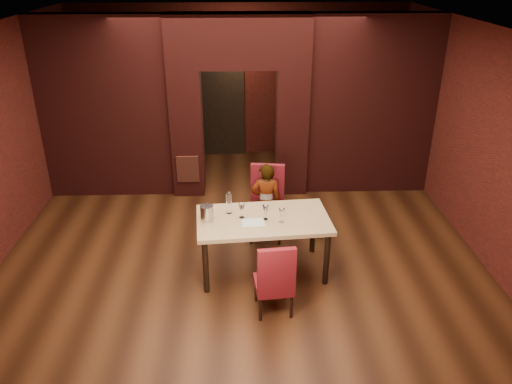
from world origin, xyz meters
TOP-DOWN VIEW (x-y plane):
  - floor at (0.00, 0.00)m, footprint 8.00×8.00m
  - ceiling at (0.00, 0.00)m, footprint 7.00×8.00m
  - wall_back at (0.00, 4.00)m, footprint 7.00×0.04m
  - wall_front at (0.00, -4.00)m, footprint 7.00×0.04m
  - wall_right at (3.50, 0.00)m, footprint 0.04×8.00m
  - pillar_left at (-0.95, 2.00)m, footprint 0.55×0.55m
  - pillar_right at (0.95, 2.00)m, footprint 0.55×0.55m
  - lintel at (0.00, 2.00)m, footprint 2.45×0.55m
  - wing_wall_left at (-2.36, 2.00)m, footprint 2.28×0.35m
  - wing_wall_right at (2.36, 2.00)m, footprint 2.28×0.35m
  - vent_panel at (-0.95, 1.71)m, footprint 0.40×0.03m
  - rear_door at (-0.40, 3.94)m, footprint 0.90×0.08m
  - rear_door_frame at (-0.40, 3.90)m, footprint 1.02×0.04m
  - dining_table at (0.30, -0.72)m, footprint 1.86×1.15m
  - chair_far at (0.39, 0.20)m, footprint 0.59×0.59m
  - chair_near at (0.39, -1.60)m, footprint 0.50×0.50m
  - person_seated at (0.38, 0.16)m, footprint 0.47×0.32m
  - wine_glass_a at (0.01, -0.70)m, footprint 0.09×0.09m
  - wine_glass_b at (0.33, -0.76)m, footprint 0.09×0.09m
  - wine_glass_c at (0.54, -0.84)m, footprint 0.08×0.08m
  - tasting_sheet at (0.16, -0.85)m, footprint 0.32×0.24m
  - wine_bucket at (-0.45, -0.76)m, footprint 0.18×0.18m
  - water_bottle at (-0.16, -0.56)m, footprint 0.07×0.07m
  - potted_plant at (1.19, 0.26)m, footprint 0.46×0.45m

SIDE VIEW (x-z plane):
  - floor at x=0.00m, z-range 0.00..0.00m
  - potted_plant at x=1.19m, z-range 0.00..0.38m
  - dining_table at x=0.30m, z-range 0.00..0.84m
  - chair_near at x=0.39m, z-range 0.00..1.00m
  - vent_panel at x=-0.95m, z-range 0.30..0.80m
  - chair_far at x=0.39m, z-range 0.00..1.15m
  - person_seated at x=0.38m, z-range 0.00..1.27m
  - tasting_sheet at x=0.16m, z-range 0.84..0.84m
  - wine_glass_c at x=0.54m, z-range 0.84..1.04m
  - wine_glass_a at x=0.01m, z-range 0.84..1.05m
  - wine_glass_b at x=0.33m, z-range 0.84..1.05m
  - wine_bucket at x=-0.45m, z-range 0.84..1.05m
  - water_bottle at x=-0.16m, z-range 0.84..1.16m
  - rear_door at x=-0.40m, z-range 0.00..2.10m
  - rear_door_frame at x=-0.40m, z-range -0.06..2.16m
  - pillar_left at x=-0.95m, z-range 0.00..2.30m
  - pillar_right at x=0.95m, z-range 0.00..2.30m
  - wall_back at x=0.00m, z-range 0.00..3.20m
  - wall_front at x=0.00m, z-range 0.00..3.20m
  - wall_right at x=3.50m, z-range 0.00..3.20m
  - wing_wall_left at x=-2.36m, z-range 0.00..3.20m
  - wing_wall_right at x=2.36m, z-range 0.00..3.20m
  - lintel at x=0.00m, z-range 2.30..3.20m
  - ceiling at x=0.00m, z-range 3.18..3.22m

